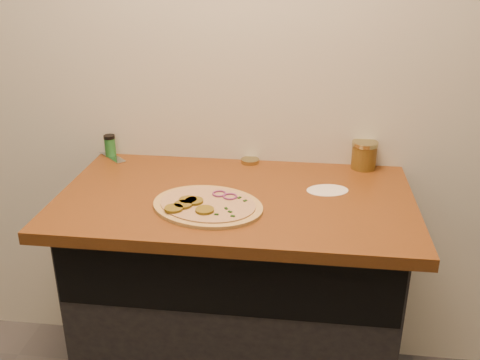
# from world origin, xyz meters

# --- Properties ---
(cabinet) EXTENTS (1.10, 0.60, 0.86)m
(cabinet) POSITION_xyz_m (0.00, 1.45, 0.43)
(cabinet) COLOR black
(cabinet) RESTS_ON ground
(countertop) EXTENTS (1.20, 0.70, 0.04)m
(countertop) POSITION_xyz_m (0.00, 1.42, 0.88)
(countertop) COLOR brown
(countertop) RESTS_ON cabinet
(pizza) EXTENTS (0.45, 0.45, 0.02)m
(pizza) POSITION_xyz_m (-0.08, 1.31, 0.91)
(pizza) COLOR tan
(pizza) RESTS_ON countertop
(chefs_knife) EXTENTS (0.23, 0.23, 0.02)m
(chefs_knife) POSITION_xyz_m (-0.60, 1.77, 0.91)
(chefs_knife) COLOR #B7BAC1
(chefs_knife) RESTS_ON countertop
(mason_jar_lid) EXTENTS (0.09, 0.09, 0.02)m
(mason_jar_lid) POSITION_xyz_m (0.02, 1.72, 0.91)
(mason_jar_lid) COLOR #998D59
(mason_jar_lid) RESTS_ON countertop
(salsa_jar) EXTENTS (0.10, 0.10, 0.11)m
(salsa_jar) POSITION_xyz_m (0.45, 1.72, 0.95)
(salsa_jar) COLOR maroon
(salsa_jar) RESTS_ON countertop
(spice_shaker) EXTENTS (0.04, 0.04, 0.09)m
(spice_shaker) POSITION_xyz_m (-0.55, 1.72, 0.94)
(spice_shaker) COLOR #1F6528
(spice_shaker) RESTS_ON countertop
(flour_spill) EXTENTS (0.18, 0.18, 0.00)m
(flour_spill) POSITION_xyz_m (0.31, 1.49, 0.90)
(flour_spill) COLOR silver
(flour_spill) RESTS_ON countertop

